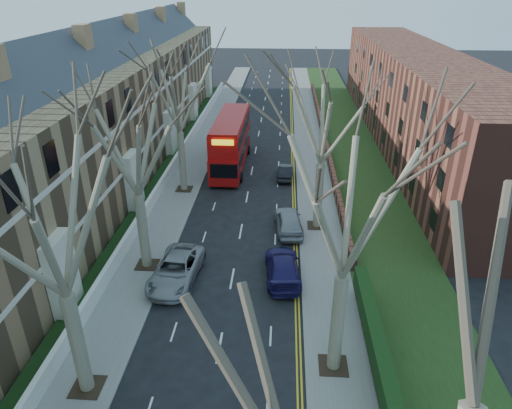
# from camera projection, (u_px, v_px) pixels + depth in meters

# --- Properties ---
(pavement_left) EXTENTS (3.00, 102.00, 0.12)m
(pavement_left) POSITION_uv_depth(u_px,v_px,m) (202.00, 148.00, 50.50)
(pavement_left) COLOR slate
(pavement_left) RESTS_ON ground
(pavement_right) EXTENTS (3.00, 102.00, 0.12)m
(pavement_right) POSITION_uv_depth(u_px,v_px,m) (310.00, 151.00, 49.84)
(pavement_right) COLOR slate
(pavement_right) RESTS_ON ground
(terrace_left) EXTENTS (9.70, 78.00, 13.60)m
(terrace_left) POSITION_uv_depth(u_px,v_px,m) (100.00, 119.00, 41.33)
(terrace_left) COLOR olive
(terrace_left) RESTS_ON ground
(flats_right) EXTENTS (13.97, 54.00, 10.00)m
(flats_right) POSITION_uv_depth(u_px,v_px,m) (415.00, 99.00, 50.58)
(flats_right) COLOR brown
(flats_right) RESTS_ON ground
(front_wall_left) EXTENTS (0.30, 78.00, 1.00)m
(front_wall_left) POSITION_uv_depth(u_px,v_px,m) (170.00, 171.00, 43.19)
(front_wall_left) COLOR white
(front_wall_left) RESTS_ON ground
(grass_verge_right) EXTENTS (6.00, 102.00, 0.06)m
(grass_verge_right) POSITION_uv_depth(u_px,v_px,m) (352.00, 151.00, 49.55)
(grass_verge_right) COLOR #1C3312
(grass_verge_right) RESTS_ON ground
(tree_left_mid) EXTENTS (10.50, 10.50, 14.71)m
(tree_left_mid) POSITION_uv_depth(u_px,v_px,m) (45.00, 204.00, 16.76)
(tree_left_mid) COLOR #6E674E
(tree_left_mid) RESTS_ON ground
(tree_left_far) EXTENTS (10.15, 10.15, 14.22)m
(tree_left_far) POSITION_uv_depth(u_px,v_px,m) (130.00, 131.00, 25.84)
(tree_left_far) COLOR #6E674E
(tree_left_far) RESTS_ON ground
(tree_left_dist) EXTENTS (10.50, 10.50, 14.71)m
(tree_left_dist) POSITION_uv_depth(u_px,v_px,m) (176.00, 82.00, 36.42)
(tree_left_dist) COLOR #6E674E
(tree_left_dist) RESTS_ON ground
(tree_right_mid) EXTENTS (10.50, 10.50, 14.71)m
(tree_right_mid) POSITION_uv_depth(u_px,v_px,m) (351.00, 189.00, 17.92)
(tree_right_mid) COLOR #6E674E
(tree_right_mid) RESTS_ON ground
(tree_right_far) EXTENTS (10.15, 10.15, 14.22)m
(tree_right_far) POSITION_uv_depth(u_px,v_px,m) (325.00, 107.00, 30.57)
(tree_right_far) COLOR #6E674E
(tree_right_far) RESTS_ON ground
(double_decker_bus) EXTENTS (3.11, 11.86, 4.92)m
(double_decker_bus) POSITION_uv_depth(u_px,v_px,m) (231.00, 143.00, 44.83)
(double_decker_bus) COLOR #A00C0B
(double_decker_bus) RESTS_ON ground
(car_left_far) EXTENTS (3.06, 5.81, 1.56)m
(car_left_far) POSITION_uv_depth(u_px,v_px,m) (176.00, 270.00, 28.25)
(car_left_far) COLOR gray
(car_left_far) RESTS_ON ground
(car_right_near) EXTENTS (2.51, 5.34, 1.51)m
(car_right_near) POSITION_uv_depth(u_px,v_px,m) (283.00, 267.00, 28.57)
(car_right_near) COLOR #1D164E
(car_right_near) RESTS_ON ground
(car_right_mid) EXTENTS (2.42, 4.91, 1.61)m
(car_right_mid) POSITION_uv_depth(u_px,v_px,m) (289.00, 221.00, 33.85)
(car_right_mid) COLOR gray
(car_right_mid) RESTS_ON ground
(car_right_far) EXTENTS (1.56, 3.93, 1.27)m
(car_right_far) POSITION_uv_depth(u_px,v_px,m) (285.00, 172.00, 42.91)
(car_right_far) COLOR black
(car_right_far) RESTS_ON ground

